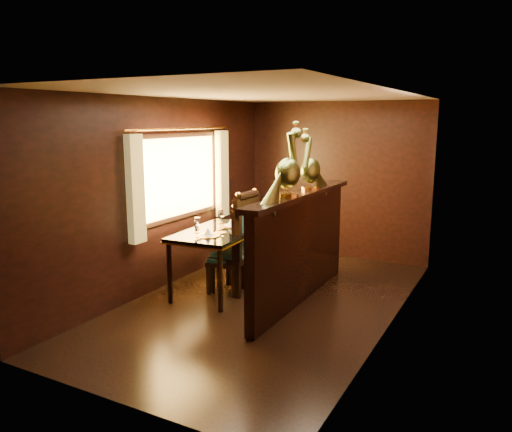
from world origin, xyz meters
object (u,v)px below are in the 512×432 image
(dining_table, at_px, (218,236))
(peacock_right, at_px, (311,159))
(chair_left, at_px, (234,246))
(peacock_left, at_px, (288,160))
(chair_right, at_px, (241,240))

(dining_table, xyz_separation_m, peacock_right, (1.06, 0.47, 1.00))
(chair_left, distance_m, peacock_left, 1.46)
(dining_table, height_order, peacock_right, peacock_right)
(peacock_left, bearing_deg, chair_left, 163.76)
(dining_table, height_order, chair_right, chair_right)
(dining_table, distance_m, chair_right, 0.31)
(dining_table, relative_size, chair_left, 1.20)
(dining_table, xyz_separation_m, chair_left, (0.21, 0.04, -0.12))
(chair_right, relative_size, peacock_right, 1.79)
(chair_left, bearing_deg, peacock_left, -27.23)
(peacock_right, bearing_deg, chair_left, -153.67)
(chair_left, xyz_separation_m, chair_right, (0.09, 0.04, 0.08))
(dining_table, relative_size, peacock_right, 1.90)
(peacock_left, height_order, peacock_right, peacock_left)
(chair_left, height_order, chair_right, chair_right)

